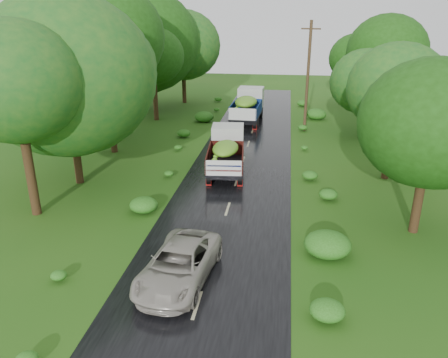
% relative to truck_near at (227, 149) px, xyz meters
% --- Properties ---
extents(ground, '(120.00, 120.00, 0.00)m').
position_rel_truck_near_xyz_m(ground, '(0.85, -13.80, -1.43)').
color(ground, '#1C4F11').
rests_on(ground, ground).
extents(road, '(6.50, 80.00, 0.02)m').
position_rel_truck_near_xyz_m(road, '(0.85, -8.80, -1.42)').
color(road, black).
rests_on(road, ground).
extents(road_lines, '(0.12, 69.60, 0.00)m').
position_rel_truck_near_xyz_m(road_lines, '(0.85, -7.80, -1.41)').
color(road_lines, '#BFB78C').
rests_on(road_lines, road).
extents(truck_near, '(2.64, 6.18, 2.53)m').
position_rel_truck_near_xyz_m(truck_near, '(0.00, 0.00, 0.00)').
color(truck_near, black).
rests_on(truck_near, ground).
extents(truck_far, '(2.66, 6.84, 2.83)m').
position_rel_truck_near_xyz_m(truck_far, '(0.15, 13.47, 0.17)').
color(truck_far, black).
rests_on(truck_far, ground).
extents(car, '(2.82, 5.18, 1.38)m').
position_rel_truck_near_xyz_m(car, '(-0.11, -12.41, -0.72)').
color(car, '#A8A195').
rests_on(car, road).
extents(utility_pole, '(1.54, 0.53, 8.96)m').
position_rel_truck_near_xyz_m(utility_pole, '(5.25, 11.02, 3.18)').
color(utility_pole, '#382616').
rests_on(utility_pole, ground).
extents(trees_left, '(7.49, 32.95, 9.70)m').
position_rel_truck_near_xyz_m(trees_left, '(-9.14, 8.04, 5.10)').
color(trees_left, black).
rests_on(trees_left, ground).
extents(trees_right, '(5.80, 32.79, 8.08)m').
position_rel_truck_near_xyz_m(trees_right, '(10.41, 7.64, 3.90)').
color(trees_right, black).
rests_on(trees_right, ground).
extents(shrubs, '(11.90, 44.00, 0.70)m').
position_rel_truck_near_xyz_m(shrubs, '(0.85, 0.20, -1.08)').
color(shrubs, '#255915').
rests_on(shrubs, ground).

